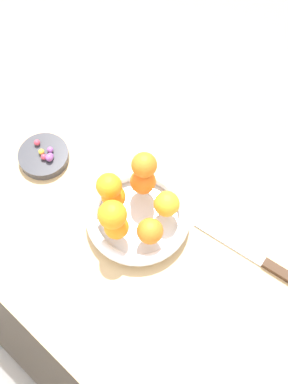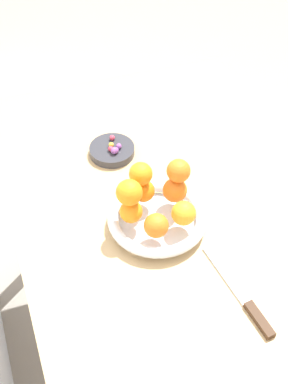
% 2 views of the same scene
% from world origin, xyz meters
% --- Properties ---
extents(ground_plane, '(6.00, 6.00, 0.00)m').
position_xyz_m(ground_plane, '(0.00, 0.00, 0.00)').
color(ground_plane, gray).
extents(dining_table, '(1.10, 0.76, 0.74)m').
position_xyz_m(dining_table, '(0.00, 0.00, 0.65)').
color(dining_table, tan).
rests_on(dining_table, ground_plane).
extents(fruit_bowl, '(0.23, 0.23, 0.04)m').
position_xyz_m(fruit_bowl, '(-0.07, 0.05, 0.76)').
color(fruit_bowl, silver).
rests_on(fruit_bowl, dining_table).
extents(candy_dish, '(0.12, 0.12, 0.02)m').
position_xyz_m(candy_dish, '(0.20, 0.08, 0.75)').
color(candy_dish, '#333338').
rests_on(candy_dish, dining_table).
extents(orange_0, '(0.05, 0.05, 0.05)m').
position_xyz_m(orange_0, '(-0.02, 0.06, 0.81)').
color(orange_0, orange).
rests_on(orange_0, fruit_bowl).
extents(orange_1, '(0.05, 0.05, 0.05)m').
position_xyz_m(orange_1, '(-0.07, 0.11, 0.81)').
color(orange_1, orange).
rests_on(orange_1, fruit_bowl).
extents(orange_2, '(0.06, 0.06, 0.06)m').
position_xyz_m(orange_2, '(-0.13, 0.07, 0.81)').
color(orange_2, orange).
rests_on(orange_2, fruit_bowl).
extents(orange_3, '(0.06, 0.06, 0.06)m').
position_xyz_m(orange_3, '(-0.11, 0.00, 0.81)').
color(orange_3, orange).
rests_on(orange_3, fruit_bowl).
extents(orange_4, '(0.06, 0.06, 0.06)m').
position_xyz_m(orange_4, '(-0.04, -0.01, 0.81)').
color(orange_4, orange).
rests_on(orange_4, fruit_bowl).
extents(orange_5, '(0.05, 0.05, 0.05)m').
position_xyz_m(orange_5, '(-0.01, 0.07, 0.86)').
color(orange_5, orange).
rests_on(orange_5, orange_0).
extents(orange_6, '(0.06, 0.06, 0.06)m').
position_xyz_m(orange_6, '(-0.04, -0.01, 0.87)').
color(orange_6, orange).
rests_on(orange_6, orange_4).
extents(orange_7, '(0.06, 0.06, 0.06)m').
position_xyz_m(orange_7, '(-0.06, 0.11, 0.86)').
color(orange_7, orange).
rests_on(orange_7, orange_1).
extents(candy_ball_0, '(0.02, 0.02, 0.02)m').
position_xyz_m(candy_ball_0, '(0.20, 0.06, 0.77)').
color(candy_ball_0, '#8C4C99').
rests_on(candy_ball_0, candy_dish).
extents(candy_ball_1, '(0.02, 0.02, 0.02)m').
position_xyz_m(candy_ball_1, '(0.18, 0.08, 0.77)').
color(candy_ball_1, '#8C4C99').
rests_on(candy_ball_1, candy_dish).
extents(candy_ball_2, '(0.02, 0.02, 0.02)m').
position_xyz_m(candy_ball_2, '(0.18, 0.07, 0.77)').
color(candy_ball_2, '#8C4C99').
rests_on(candy_ball_2, candy_dish).
extents(candy_ball_3, '(0.01, 0.01, 0.01)m').
position_xyz_m(candy_ball_3, '(0.19, 0.09, 0.77)').
color(candy_ball_3, '#C6384C').
rests_on(candy_ball_3, candy_dish).
extents(candy_ball_4, '(0.01, 0.01, 0.01)m').
position_xyz_m(candy_ball_4, '(0.21, 0.08, 0.77)').
color(candy_ball_4, gold).
rests_on(candy_ball_4, candy_dish).
extents(candy_ball_5, '(0.01, 0.01, 0.01)m').
position_xyz_m(candy_ball_5, '(0.23, 0.07, 0.77)').
color(candy_ball_5, '#C6384C').
rests_on(candy_ball_5, candy_dish).
extents(knife, '(0.26, 0.05, 0.01)m').
position_xyz_m(knife, '(-0.33, -0.06, 0.75)').
color(knife, '#3F2819').
rests_on(knife, dining_table).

